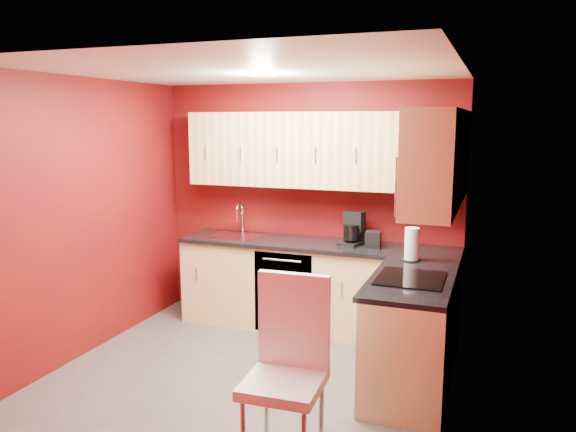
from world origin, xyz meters
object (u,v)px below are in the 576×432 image
Objects in this scene: microwave at (430,183)px; sink at (236,233)px; paper_towel at (412,244)px; napkin_holder at (373,239)px; coffee_maker at (351,229)px; dining_chair at (283,374)px.

microwave is 2.43m from sink.
microwave is 2.62× the size of paper_towel.
coffee_maker is at bearing 172.76° from napkin_holder.
sink is at bearing 154.40° from microwave.
microwave reaches higher than sink.
sink is 1.80× the size of paper_towel.
dining_chair is at bearing -72.22° from coffee_maker.
coffee_maker is 0.24m from napkin_holder.
microwave reaches higher than coffee_maker.
microwave is 1.78m from dining_chair.
microwave is at bearing 57.99° from dining_chair.
paper_towel is at bearing -43.43° from napkin_holder.
dining_chair is (-0.69, -1.23, -1.08)m from microwave.
coffee_maker reaches higher than napkin_holder.
dining_chair is (-0.07, -2.22, -0.41)m from napkin_holder.
microwave is 1.45m from coffee_maker.
coffee_maker is 0.28× the size of dining_chair.
dining_chair is (-0.50, -1.82, -0.47)m from paper_towel.
microwave is 1.46× the size of sink.
sink reaches higher than napkin_holder.
coffee_maker is 1.12× the size of paper_towel.
coffee_maker is 2.31m from dining_chair.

